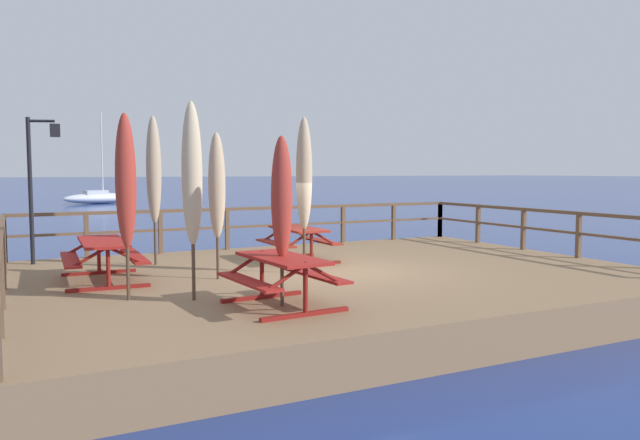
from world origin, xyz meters
TOP-DOWN VIEW (x-y plane):
  - ground_plane at (0.00, 0.00)m, footprint 600.00×600.00m
  - wooden_deck at (0.00, 0.00)m, footprint 12.36×9.01m
  - railing_waterside_far at (-0.00, 4.35)m, footprint 12.16×0.10m
  - railing_side_left at (-6.03, 0.00)m, footprint 0.10×8.81m
  - railing_side_right at (6.03, 0.00)m, footprint 0.10×8.81m
  - picnic_table_mid_right at (-2.27, -2.57)m, footprint 1.53×1.87m
  - picnic_table_mid_centre at (-0.09, 1.58)m, footprint 1.41×1.73m
  - picnic_table_mid_left at (-4.38, 0.89)m, footprint 1.47×2.19m
  - patio_umbrella_short_back at (-2.24, -2.51)m, footprint 0.32×0.32m
  - patio_umbrella_tall_mid_left at (-0.66, 0.07)m, footprint 0.32×0.32m
  - patio_umbrella_tall_front at (-3.32, -1.49)m, footprint 0.32×0.32m
  - patio_umbrella_tall_back_left at (-4.25, -1.03)m, footprint 0.32×0.32m
  - patio_umbrella_tall_mid_right at (-3.09, 2.52)m, footprint 0.32×0.32m
  - patio_umbrella_tall_back_right at (-2.41, 0.19)m, footprint 0.32×0.32m
  - lamp_post_hooked at (-5.30, 3.74)m, footprint 0.67×0.32m
  - sailboat_distant at (0.75, 43.74)m, footprint 6.22×2.97m

SIDE VIEW (x-z plane):
  - ground_plane at x=0.00m, z-range 0.00..0.00m
  - wooden_deck at x=0.00m, z-range 0.00..0.69m
  - sailboat_distant at x=0.75m, z-range -3.35..4.37m
  - picnic_table_mid_centre at x=-0.09m, z-range 0.85..1.63m
  - picnic_table_mid_right at x=-2.27m, z-range 0.86..1.63m
  - picnic_table_mid_left at x=-4.38m, z-range 0.87..1.64m
  - railing_side_left at x=-6.03m, z-range 0.89..1.98m
  - railing_side_right at x=6.03m, z-range 0.89..1.98m
  - railing_waterside_far at x=0.00m, z-range 0.89..1.98m
  - patio_umbrella_short_back at x=-2.24m, z-range 1.04..3.61m
  - patio_umbrella_tall_back_right at x=-2.41m, z-range 1.07..3.83m
  - patio_umbrella_tall_back_left at x=-4.25m, z-range 1.09..4.03m
  - patio_umbrella_tall_mid_left at x=-0.66m, z-range 1.11..4.21m
  - patio_umbrella_tall_front at x=-3.32m, z-range 1.11..4.23m
  - patio_umbrella_tall_mid_right at x=-3.09m, z-range 1.13..4.36m
  - lamp_post_hooked at x=-5.30m, z-range 1.20..4.40m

